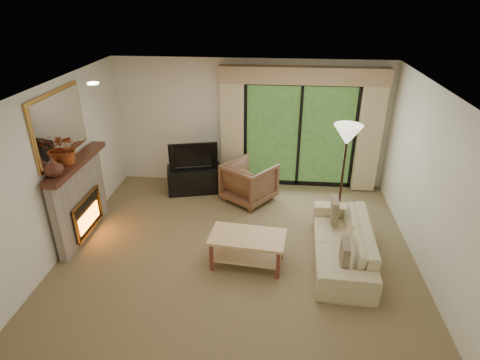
# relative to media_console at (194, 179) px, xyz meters

# --- Properties ---
(floor) EXTENTS (5.50, 5.50, 0.00)m
(floor) POSITION_rel_media_console_xyz_m (1.09, -1.95, -0.27)
(floor) COLOR olive
(floor) RESTS_ON ground
(ceiling) EXTENTS (5.50, 5.50, 0.00)m
(ceiling) POSITION_rel_media_console_xyz_m (1.09, -1.95, 2.33)
(ceiling) COLOR silver
(ceiling) RESTS_ON ground
(wall_back) EXTENTS (5.00, 0.00, 5.00)m
(wall_back) POSITION_rel_media_console_xyz_m (1.09, 0.55, 1.03)
(wall_back) COLOR white
(wall_back) RESTS_ON ground
(wall_front) EXTENTS (5.00, 0.00, 5.00)m
(wall_front) POSITION_rel_media_console_xyz_m (1.09, -4.45, 1.03)
(wall_front) COLOR white
(wall_front) RESTS_ON ground
(wall_left) EXTENTS (0.00, 5.00, 5.00)m
(wall_left) POSITION_rel_media_console_xyz_m (-1.66, -1.95, 1.03)
(wall_left) COLOR white
(wall_left) RESTS_ON ground
(wall_right) EXTENTS (0.00, 5.00, 5.00)m
(wall_right) POSITION_rel_media_console_xyz_m (3.84, -1.95, 1.03)
(wall_right) COLOR white
(wall_right) RESTS_ON ground
(fireplace) EXTENTS (0.24, 1.70, 1.37)m
(fireplace) POSITION_rel_media_console_xyz_m (-1.54, -1.75, 0.42)
(fireplace) COLOR gray
(fireplace) RESTS_ON floor
(mirror) EXTENTS (0.07, 1.45, 1.02)m
(mirror) POSITION_rel_media_console_xyz_m (-1.62, -1.75, 1.68)
(mirror) COLOR #B9853A
(mirror) RESTS_ON wall_left
(sliding_door) EXTENTS (2.26, 0.10, 2.16)m
(sliding_door) POSITION_rel_media_console_xyz_m (2.09, 0.50, 0.83)
(sliding_door) COLOR black
(sliding_door) RESTS_ON floor
(curtain_left) EXTENTS (0.45, 0.18, 2.35)m
(curtain_left) POSITION_rel_media_console_xyz_m (0.74, 0.39, 0.93)
(curtain_left) COLOR beige
(curtain_left) RESTS_ON floor
(curtain_right) EXTENTS (0.45, 0.18, 2.35)m
(curtain_right) POSITION_rel_media_console_xyz_m (3.44, 0.39, 0.93)
(curtain_right) COLOR beige
(curtain_right) RESTS_ON floor
(cornice) EXTENTS (3.20, 0.24, 0.32)m
(cornice) POSITION_rel_media_console_xyz_m (2.09, 0.41, 2.05)
(cornice) COLOR tan
(cornice) RESTS_ON wall_back
(media_console) EXTENTS (1.15, 0.73, 0.53)m
(media_console) POSITION_rel_media_console_xyz_m (0.00, 0.00, 0.00)
(media_console) COLOR black
(media_console) RESTS_ON floor
(tv) EXTENTS (0.96, 0.36, 0.55)m
(tv) POSITION_rel_media_console_xyz_m (0.00, 0.00, 0.54)
(tv) COLOR black
(tv) RESTS_ON media_console
(armchair) EXTENTS (1.19, 1.20, 0.79)m
(armchair) POSITION_rel_media_console_xyz_m (1.14, -0.28, 0.13)
(armchair) COLOR brown
(armchair) RESTS_ON floor
(sofa) EXTENTS (0.92, 2.13, 0.61)m
(sofa) POSITION_rel_media_console_xyz_m (2.70, -2.03, 0.04)
(sofa) COLOR #CABC90
(sofa) RESTS_ON floor
(pillow_near) EXTENTS (0.12, 0.38, 0.38)m
(pillow_near) POSITION_rel_media_console_xyz_m (2.63, -2.64, 0.25)
(pillow_near) COLOR #4C3827
(pillow_near) RESTS_ON sofa
(pillow_far) EXTENTS (0.12, 0.39, 0.39)m
(pillow_far) POSITION_rel_media_console_xyz_m (2.63, -1.43, 0.26)
(pillow_far) COLOR #4C3827
(pillow_far) RESTS_ON sofa
(coffee_table) EXTENTS (1.17, 0.72, 0.50)m
(coffee_table) POSITION_rel_media_console_xyz_m (1.27, -2.30, -0.02)
(coffee_table) COLOR #DAB17B
(coffee_table) RESTS_ON floor
(floor_lamp) EXTENTS (0.56, 0.56, 1.78)m
(floor_lamp) POSITION_rel_media_console_xyz_m (2.80, -0.83, 0.63)
(floor_lamp) COLOR #F8ECC5
(floor_lamp) RESTS_ON floor
(vase) EXTENTS (0.34, 0.34, 0.29)m
(vase) POSITION_rel_media_console_xyz_m (-1.52, -2.32, 1.25)
(vase) COLOR #4B251A
(vase) RESTS_ON fireplace
(branches) EXTENTS (0.48, 0.43, 0.49)m
(branches) POSITION_rel_media_console_xyz_m (-1.52, -1.88, 1.35)
(branches) COLOR #9A3F18
(branches) RESTS_ON fireplace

